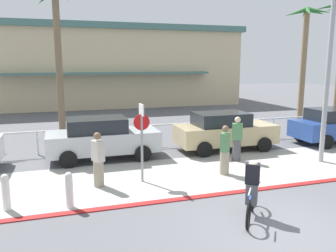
# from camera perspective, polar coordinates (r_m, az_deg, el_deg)

# --- Properties ---
(ground_plane) EXTENTS (80.00, 80.00, 0.00)m
(ground_plane) POSITION_cam_1_polar(r_m,az_deg,el_deg) (17.51, -1.53, -2.14)
(ground_plane) COLOR #5B5B60
(sidewalk_strip) EXTENTS (44.00, 4.00, 0.02)m
(sidewalk_strip) POSITION_cam_1_polar(r_m,az_deg,el_deg) (12.23, 6.03, -7.76)
(sidewalk_strip) COLOR #ADAAA0
(sidewalk_strip) RESTS_ON ground
(curb_paint) EXTENTS (44.00, 0.24, 0.03)m
(curb_paint) POSITION_cam_1_polar(r_m,az_deg,el_deg) (10.54, 10.44, -10.91)
(curb_paint) COLOR maroon
(curb_paint) RESTS_ON ground
(building_backdrop) EXTENTS (24.92, 10.62, 7.07)m
(building_backdrop) POSITION_cam_1_polar(r_m,az_deg,el_deg) (33.25, -11.12, 9.83)
(building_backdrop) COLOR beige
(building_backdrop) RESTS_ON ground
(rail_fence) EXTENTS (20.69, 0.08, 1.04)m
(rail_fence) POSITION_cam_1_polar(r_m,az_deg,el_deg) (15.94, -0.06, -0.33)
(rail_fence) COLOR white
(rail_fence) RESTS_ON ground
(stop_sign_bike_lane) EXTENTS (0.52, 0.56, 2.56)m
(stop_sign_bike_lane) POSITION_cam_1_polar(r_m,az_deg,el_deg) (10.88, -4.41, -0.94)
(stop_sign_bike_lane) COLOR gray
(stop_sign_bike_lane) RESTS_ON ground
(bollard_0) EXTENTS (0.20, 0.20, 1.00)m
(bollard_0) POSITION_cam_1_polar(r_m,az_deg,el_deg) (10.00, -25.47, -9.91)
(bollard_0) COLOR white
(bollard_0) RESTS_ON ground
(bollard_2) EXTENTS (0.20, 0.20, 1.00)m
(bollard_2) POSITION_cam_1_polar(r_m,az_deg,el_deg) (9.58, -16.18, -10.18)
(bollard_2) COLOR white
(bollard_2) RESTS_ON ground
(streetlight_curb) EXTENTS (0.24, 2.54, 7.50)m
(streetlight_curb) POSITION_cam_1_polar(r_m,az_deg,el_deg) (14.10, 26.08, 11.27)
(streetlight_curb) COLOR #9EA0A5
(streetlight_curb) RESTS_ON ground
(palm_tree_2) EXTENTS (3.69, 3.39, 7.73)m
(palm_tree_2) POSITION_cam_1_polar(r_m,az_deg,el_deg) (19.54, -18.13, 15.44)
(palm_tree_2) COLOR #756047
(palm_tree_2) RESTS_ON ground
(palm_tree_3) EXTENTS (2.70, 2.93, 7.27)m
(palm_tree_3) POSITION_cam_1_polar(r_m,az_deg,el_deg) (23.83, 21.91, 13.15)
(palm_tree_3) COLOR #846B4C
(palm_tree_3) RESTS_ON ground
(car_silver_1) EXTENTS (4.40, 2.02, 1.69)m
(car_silver_1) POSITION_cam_1_polar(r_m,az_deg,el_deg) (13.95, -10.99, -1.95)
(car_silver_1) COLOR #B2B7BC
(car_silver_1) RESTS_ON ground
(car_tan_2) EXTENTS (4.40, 2.02, 1.69)m
(car_tan_2) POSITION_cam_1_polar(r_m,az_deg,el_deg) (15.33, 9.41, -0.78)
(car_tan_2) COLOR tan
(car_tan_2) RESTS_ON ground
(cyclist_blue_0) EXTENTS (1.13, 1.50, 1.50)m
(cyclist_blue_0) POSITION_cam_1_polar(r_m,az_deg,el_deg) (8.89, 13.81, -10.48)
(cyclist_blue_0) COLOR black
(cyclist_blue_0) RESTS_ON ground
(pedestrian_0) EXTENTS (0.46, 0.47, 1.74)m
(pedestrian_0) POSITION_cam_1_polar(r_m,az_deg,el_deg) (11.94, 9.47, -4.31)
(pedestrian_0) COLOR gray
(pedestrian_0) RESTS_ON ground
(pedestrian_1) EXTENTS (0.48, 0.43, 1.78)m
(pedestrian_1) POSITION_cam_1_polar(r_m,az_deg,el_deg) (13.66, 11.44, -2.41)
(pedestrian_1) COLOR #4C4C51
(pedestrian_1) RESTS_ON ground
(pedestrian_2) EXTENTS (0.42, 0.47, 1.74)m
(pedestrian_2) POSITION_cam_1_polar(r_m,az_deg,el_deg) (10.85, -11.58, -5.89)
(pedestrian_2) COLOR gray
(pedestrian_2) RESTS_ON ground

